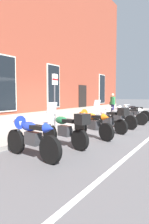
{
  "coord_description": "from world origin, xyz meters",
  "views": [
    {
      "loc": [
        -8.64,
        -4.79,
        1.6
      ],
      "look_at": [
        -0.23,
        0.11,
        0.83
      ],
      "focal_mm": 34.82,
      "sensor_mm": 36.0,
      "label": 1
    }
  ],
  "objects_px": {
    "motorcycle_white_sport": "(127,114)",
    "motorcycle_blue_sport": "(30,136)",
    "motorcycle_orange_sport": "(91,123)",
    "pedestrian_striped_shirt": "(113,103)",
    "motorcycle_silver_touring": "(109,119)",
    "motorcycle_black_naked": "(134,113)",
    "motorcycle_grey_naked": "(117,118)",
    "parking_sign": "(55,93)",
    "motorcycle_green_touring": "(66,129)"
  },
  "relations": [
    {
      "from": "motorcycle_orange_sport",
      "to": "motorcycle_silver_touring",
      "type": "bearing_deg",
      "value": -6.84
    },
    {
      "from": "motorcycle_green_touring",
      "to": "motorcycle_black_naked",
      "type": "height_order",
      "value": "motorcycle_green_touring"
    },
    {
      "from": "motorcycle_green_touring",
      "to": "pedestrian_striped_shirt",
      "type": "xyz_separation_m",
      "value": [
        9.32,
        1.95,
        0.44
      ]
    },
    {
      "from": "motorcycle_blue_sport",
      "to": "motorcycle_orange_sport",
      "type": "bearing_deg",
      "value": -4.02
    },
    {
      "from": "pedestrian_striped_shirt",
      "to": "parking_sign",
      "type": "xyz_separation_m",
      "value": [
        -7.41,
        -0.18,
        0.65
      ]
    },
    {
      "from": "motorcycle_grey_naked",
      "to": "parking_sign",
      "type": "distance_m",
      "value": 3.42
    },
    {
      "from": "motorcycle_white_sport",
      "to": "motorcycle_black_naked",
      "type": "relative_size",
      "value": 1.02
    },
    {
      "from": "motorcycle_blue_sport",
      "to": "motorcycle_silver_touring",
      "type": "xyz_separation_m",
      "value": [
        4.52,
        -0.39,
        0.0
      ]
    },
    {
      "from": "motorcycle_orange_sport",
      "to": "parking_sign",
      "type": "xyz_separation_m",
      "value": [
        0.22,
        1.81,
        1.09
      ]
    },
    {
      "from": "motorcycle_black_naked",
      "to": "pedestrian_striped_shirt",
      "type": "height_order",
      "value": "pedestrian_striped_shirt"
    },
    {
      "from": "motorcycle_blue_sport",
      "to": "parking_sign",
      "type": "relative_size",
      "value": 0.87
    },
    {
      "from": "motorcycle_black_naked",
      "to": "parking_sign",
      "type": "distance_m",
      "value": 6.18
    },
    {
      "from": "motorcycle_silver_touring",
      "to": "motorcycle_black_naked",
      "type": "relative_size",
      "value": 0.96
    },
    {
      "from": "motorcycle_green_touring",
      "to": "motorcycle_grey_naked",
      "type": "bearing_deg",
      "value": -0.66
    },
    {
      "from": "motorcycle_white_sport",
      "to": "motorcycle_silver_touring",
      "type": "bearing_deg",
      "value": -177.26
    },
    {
      "from": "motorcycle_orange_sport",
      "to": "pedestrian_striped_shirt",
      "type": "bearing_deg",
      "value": 14.6
    },
    {
      "from": "pedestrian_striped_shirt",
      "to": "motorcycle_silver_touring",
      "type": "bearing_deg",
      "value": -160.88
    },
    {
      "from": "motorcycle_grey_naked",
      "to": "motorcycle_white_sport",
      "type": "distance_m",
      "value": 1.62
    },
    {
      "from": "motorcycle_grey_naked",
      "to": "motorcycle_black_naked",
      "type": "height_order",
      "value": "motorcycle_black_naked"
    },
    {
      "from": "motorcycle_blue_sport",
      "to": "motorcycle_orange_sport",
      "type": "relative_size",
      "value": 1.05
    },
    {
      "from": "motorcycle_grey_naked",
      "to": "motorcycle_black_naked",
      "type": "relative_size",
      "value": 1.01
    },
    {
      "from": "motorcycle_blue_sport",
      "to": "parking_sign",
      "type": "height_order",
      "value": "parking_sign"
    },
    {
      "from": "parking_sign",
      "to": "motorcycle_green_touring",
      "type": "bearing_deg",
      "value": -137.12
    },
    {
      "from": "motorcycle_black_naked",
      "to": "parking_sign",
      "type": "xyz_separation_m",
      "value": [
        -5.8,
        1.79,
        1.17
      ]
    },
    {
      "from": "motorcycle_silver_touring",
      "to": "motorcycle_white_sport",
      "type": "relative_size",
      "value": 0.95
    },
    {
      "from": "motorcycle_silver_touring",
      "to": "pedestrian_striped_shirt",
      "type": "xyz_separation_m",
      "value": [
        6.22,
        2.16,
        0.44
      ]
    },
    {
      "from": "motorcycle_green_touring",
      "to": "pedestrian_striped_shirt",
      "type": "distance_m",
      "value": 9.53
    },
    {
      "from": "motorcycle_grey_naked",
      "to": "pedestrian_striped_shirt",
      "type": "height_order",
      "value": "pedestrian_striped_shirt"
    },
    {
      "from": "motorcycle_grey_naked",
      "to": "motorcycle_silver_touring",
      "type": "bearing_deg",
      "value": -173.99
    },
    {
      "from": "motorcycle_white_sport",
      "to": "parking_sign",
      "type": "relative_size",
      "value": 0.9
    },
    {
      "from": "motorcycle_orange_sport",
      "to": "motorcycle_silver_touring",
      "type": "relative_size",
      "value": 0.96
    },
    {
      "from": "pedestrian_striped_shirt",
      "to": "parking_sign",
      "type": "height_order",
      "value": "parking_sign"
    },
    {
      "from": "motorcycle_green_touring",
      "to": "motorcycle_black_naked",
      "type": "bearing_deg",
      "value": -0.13
    },
    {
      "from": "motorcycle_grey_naked",
      "to": "motorcycle_white_sport",
      "type": "relative_size",
      "value": 1.0
    },
    {
      "from": "motorcycle_grey_naked",
      "to": "motorcycle_black_naked",
      "type": "bearing_deg",
      "value": 0.64
    },
    {
      "from": "motorcycle_blue_sport",
      "to": "motorcycle_grey_naked",
      "type": "bearing_deg",
      "value": -2.25
    },
    {
      "from": "motorcycle_green_touring",
      "to": "motorcycle_grey_naked",
      "type": "distance_m",
      "value": 4.55
    },
    {
      "from": "motorcycle_green_touring",
      "to": "parking_sign",
      "type": "height_order",
      "value": "parking_sign"
    },
    {
      "from": "motorcycle_grey_naked",
      "to": "motorcycle_black_naked",
      "type": "xyz_separation_m",
      "value": [
        3.16,
        0.04,
        0.01
      ]
    },
    {
      "from": "motorcycle_orange_sport",
      "to": "motorcycle_black_naked",
      "type": "relative_size",
      "value": 0.93
    },
    {
      "from": "motorcycle_orange_sport",
      "to": "pedestrian_striped_shirt",
      "type": "xyz_separation_m",
      "value": [
        7.63,
        1.99,
        0.44
      ]
    },
    {
      "from": "motorcycle_black_naked",
      "to": "motorcycle_grey_naked",
      "type": "bearing_deg",
      "value": -179.36
    },
    {
      "from": "motorcycle_blue_sport",
      "to": "pedestrian_striped_shirt",
      "type": "distance_m",
      "value": 10.9
    },
    {
      "from": "motorcycle_black_naked",
      "to": "pedestrian_striped_shirt",
      "type": "xyz_separation_m",
      "value": [
        1.62,
        1.97,
        0.51
      ]
    },
    {
      "from": "motorcycle_white_sport",
      "to": "motorcycle_black_naked",
      "type": "height_order",
      "value": "motorcycle_white_sport"
    },
    {
      "from": "motorcycle_grey_naked",
      "to": "motorcycle_white_sport",
      "type": "bearing_deg",
      "value": -0.21
    },
    {
      "from": "motorcycle_white_sport",
      "to": "motorcycle_blue_sport",
      "type": "bearing_deg",
      "value": 178.18
    },
    {
      "from": "motorcycle_blue_sport",
      "to": "motorcycle_black_naked",
      "type": "height_order",
      "value": "motorcycle_blue_sport"
    },
    {
      "from": "parking_sign",
      "to": "motorcycle_orange_sport",
      "type": "bearing_deg",
      "value": -96.98
    },
    {
      "from": "motorcycle_grey_naked",
      "to": "pedestrian_striped_shirt",
      "type": "relative_size",
      "value": 1.35
    }
  ]
}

